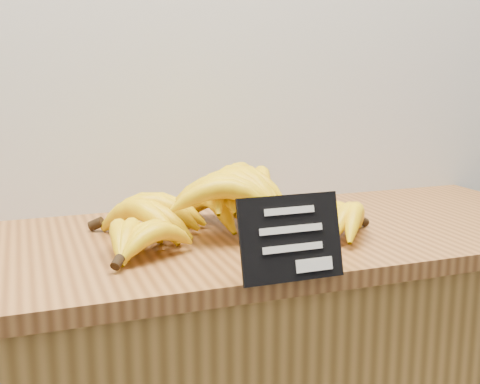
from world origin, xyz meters
name	(u,v)px	position (x,y,z in m)	size (l,w,h in m)	color
counter_top	(231,241)	(-0.10, 2.75, 0.92)	(1.45, 0.54, 0.03)	#945E2D
chalkboard_sign	(291,238)	(-0.10, 2.48, 0.99)	(0.16, 0.01, 0.13)	black
banana_pile	(223,206)	(-0.12, 2.75, 0.98)	(0.57, 0.37, 0.13)	yellow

